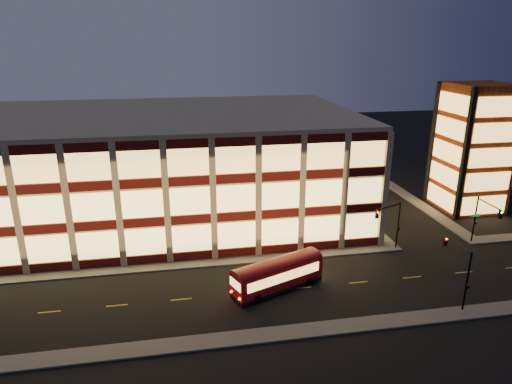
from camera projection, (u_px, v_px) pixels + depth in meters
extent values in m
plane|color=black|center=(198.00, 268.00, 49.79)|extent=(200.00, 200.00, 0.00)
cube|color=#514F4C|center=(171.00, 266.00, 50.19)|extent=(54.00, 2.00, 0.15)
cube|color=#514F4C|center=(343.00, 202.00, 69.47)|extent=(2.00, 30.00, 0.15)
cube|color=#514F4C|center=(410.00, 198.00, 71.31)|extent=(2.00, 30.00, 0.15)
cube|color=#514F4C|center=(208.00, 342.00, 37.65)|extent=(100.00, 2.00, 0.15)
cube|color=tan|center=(167.00, 167.00, 62.87)|extent=(50.00, 30.00, 14.00)
cube|color=tan|center=(164.00, 114.00, 60.53)|extent=(50.40, 30.40, 0.50)
cube|color=#470C0A|center=(170.00, 257.00, 50.83)|extent=(50.10, 0.25, 1.00)
cube|color=#FFD86B|center=(169.00, 240.00, 50.17)|extent=(49.00, 0.20, 3.00)
cube|color=#470C0A|center=(338.00, 199.00, 69.13)|extent=(0.25, 30.10, 1.00)
cube|color=#FFD86B|center=(339.00, 186.00, 68.45)|extent=(0.20, 29.00, 3.00)
cube|color=#470C0A|center=(168.00, 221.00, 49.41)|extent=(50.10, 0.25, 1.00)
cube|color=#FFD86B|center=(167.00, 203.00, 48.75)|extent=(49.00, 0.20, 3.00)
cube|color=#470C0A|center=(340.00, 171.00, 67.72)|extent=(0.25, 30.10, 1.00)
cube|color=#FFD86B|center=(340.00, 157.00, 67.04)|extent=(0.20, 29.00, 3.00)
cube|color=#470C0A|center=(165.00, 182.00, 47.99)|extent=(50.10, 0.25, 1.00)
cube|color=#FFD86B|center=(164.00, 163.00, 47.33)|extent=(49.00, 0.20, 3.00)
cube|color=#470C0A|center=(342.00, 142.00, 66.30)|extent=(0.25, 30.10, 1.00)
cube|color=#FFD86B|center=(342.00, 128.00, 65.62)|extent=(0.20, 29.00, 3.00)
cube|color=#8C3814|center=(473.00, 148.00, 64.79)|extent=(8.00, 8.00, 18.00)
cube|color=black|center=(465.00, 156.00, 60.39)|extent=(0.60, 0.60, 18.00)
cube|color=black|center=(432.00, 143.00, 67.84)|extent=(0.60, 0.60, 18.00)
cube|color=black|center=(481.00, 141.00, 69.19)|extent=(0.60, 0.60, 18.00)
cube|color=#E9AA51|center=(484.00, 205.00, 63.31)|extent=(6.60, 0.16, 2.60)
cube|color=#E9AA51|center=(441.00, 197.00, 66.42)|extent=(0.16, 6.60, 2.60)
cube|color=#E9AA51|center=(488.00, 182.00, 62.21)|extent=(6.60, 0.16, 2.60)
cube|color=#E9AA51|center=(444.00, 175.00, 65.33)|extent=(0.16, 6.60, 2.60)
cube|color=#E9AA51|center=(492.00, 158.00, 61.12)|extent=(6.60, 0.16, 2.60)
cube|color=#E9AA51|center=(447.00, 152.00, 64.23)|extent=(0.16, 6.60, 2.60)
cube|color=#E9AA51|center=(496.00, 133.00, 60.02)|extent=(6.60, 0.16, 2.60)
cube|color=#E9AA51|center=(450.00, 128.00, 63.14)|extent=(0.16, 6.60, 2.60)
cube|color=#E9AA51|center=(501.00, 107.00, 58.93)|extent=(6.60, 0.16, 2.60)
cube|color=#E9AA51|center=(454.00, 103.00, 62.04)|extent=(0.16, 6.60, 2.60)
cylinder|color=black|center=(398.00, 225.00, 53.51)|extent=(0.18, 0.18, 6.00)
cylinder|color=black|center=(389.00, 207.00, 51.65)|extent=(3.56, 1.63, 0.14)
cube|color=black|center=(377.00, 214.00, 50.82)|extent=(0.32, 0.32, 0.95)
sphere|color=#FF0C05|center=(378.00, 212.00, 50.56)|extent=(0.20, 0.20, 0.20)
cube|color=black|center=(398.00, 229.00, 53.46)|extent=(0.25, 0.18, 0.28)
cylinder|color=black|center=(475.00, 219.00, 55.19)|extent=(0.18, 0.18, 6.00)
cylinder|color=black|center=(489.00, 204.00, 52.46)|extent=(0.14, 4.00, 0.14)
cube|color=black|center=(500.00, 214.00, 50.76)|extent=(0.32, 0.32, 0.95)
sphere|color=#0CFF26|center=(502.00, 213.00, 50.49)|extent=(0.20, 0.20, 0.20)
cube|color=black|center=(475.00, 223.00, 55.14)|extent=(0.25, 0.18, 0.28)
cube|color=#0C7226|center=(476.00, 215.00, 54.86)|extent=(1.20, 0.06, 0.28)
cylinder|color=black|center=(467.00, 282.00, 41.12)|extent=(0.18, 0.18, 6.00)
cylinder|color=black|center=(458.00, 245.00, 42.12)|extent=(0.14, 4.00, 0.14)
cube|color=black|center=(445.00, 241.00, 44.14)|extent=(0.32, 0.32, 0.95)
sphere|color=#FF0C05|center=(447.00, 239.00, 43.88)|extent=(0.20, 0.20, 0.20)
cube|color=black|center=(468.00, 287.00, 41.06)|extent=(0.25, 0.18, 0.28)
cube|color=#8E0708|center=(277.00, 274.00, 45.18)|extent=(9.80, 5.86, 2.21)
cube|color=black|center=(277.00, 286.00, 45.60)|extent=(9.80, 5.86, 0.34)
cylinder|color=black|center=(257.00, 299.00, 43.16)|extent=(0.91, 0.59, 0.86)
cylinder|color=black|center=(246.00, 289.00, 44.85)|extent=(0.91, 0.59, 0.86)
cylinder|color=black|center=(308.00, 281.00, 46.28)|extent=(0.91, 0.59, 0.86)
cylinder|color=black|center=(295.00, 273.00, 47.97)|extent=(0.91, 0.59, 0.86)
cube|color=#E9AA51|center=(285.00, 277.00, 44.10)|extent=(7.85, 3.26, 0.96)
cube|color=#E9AA51|center=(270.00, 267.00, 46.07)|extent=(7.85, 3.26, 0.96)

